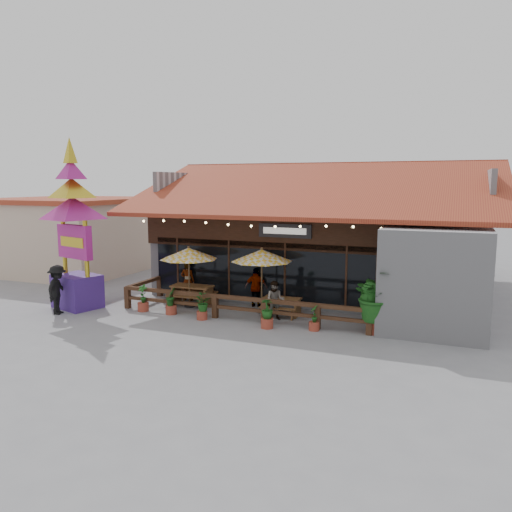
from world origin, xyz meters
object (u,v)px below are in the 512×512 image
at_px(umbrella_left, 189,254).
at_px(picnic_table_left, 192,292).
at_px(pedestrian, 58,290).
at_px(umbrella_right, 262,256).
at_px(tropical_plant, 376,297).
at_px(thai_sign_tower, 73,213).
at_px(picnic_table_right, 282,304).

relative_size(umbrella_left, picnic_table_left, 1.50).
xyz_separation_m(umbrella_left, pedestrian, (-4.20, -2.92, -1.25)).
bearing_deg(picnic_table_left, umbrella_right, -0.30).
xyz_separation_m(umbrella_left, tropical_plant, (7.72, -0.89, -0.95)).
distance_m(picnic_table_left, pedestrian, 5.28).
bearing_deg(picnic_table_left, thai_sign_tower, -152.86).
bearing_deg(umbrella_right, thai_sign_tower, -163.80).
bearing_deg(umbrella_left, picnic_table_right, 1.68).
bearing_deg(umbrella_left, picnic_table_left, 98.44).
height_order(umbrella_left, pedestrian, umbrella_left).
height_order(thai_sign_tower, pedestrian, thai_sign_tower).
height_order(umbrella_right, tropical_plant, umbrella_right).
bearing_deg(umbrella_left, umbrella_right, 5.61).
xyz_separation_m(umbrella_left, picnic_table_left, (-0.05, 0.32, -1.66)).
relative_size(umbrella_right, picnic_table_right, 2.09).
bearing_deg(pedestrian, thai_sign_tower, -14.46).
bearing_deg(tropical_plant, picnic_table_left, 171.14).
distance_m(umbrella_right, thai_sign_tower, 7.80).
bearing_deg(picnic_table_left, umbrella_left, -81.56).
height_order(umbrella_left, tropical_plant, umbrella_left).
distance_m(picnic_table_right, thai_sign_tower, 9.13).
relative_size(tropical_plant, pedestrian, 1.15).
bearing_deg(picnic_table_left, pedestrian, -142.06).
bearing_deg(thai_sign_tower, picnic_table_left, 27.14).
relative_size(umbrella_left, tropical_plant, 1.19).
bearing_deg(thai_sign_tower, picnic_table_right, 13.27).
relative_size(picnic_table_right, tropical_plant, 0.65).
relative_size(picnic_table_left, pedestrian, 0.91).
bearing_deg(umbrella_left, pedestrian, -145.22).
relative_size(umbrella_right, picnic_table_left, 1.72).
bearing_deg(umbrella_right, picnic_table_right, -11.62).
xyz_separation_m(picnic_table_left, pedestrian, (-4.15, -3.24, 0.41)).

